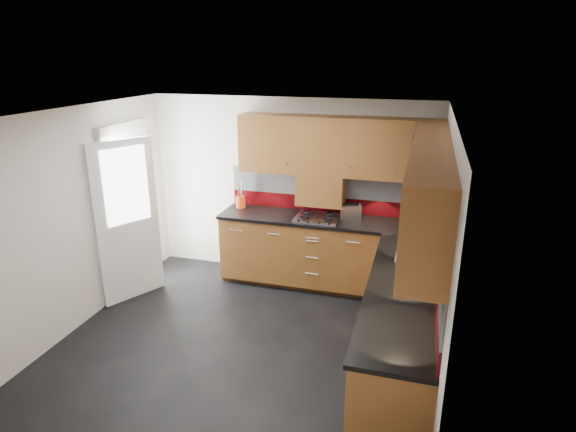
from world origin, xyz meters
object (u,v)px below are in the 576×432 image
(toaster, at_px, (351,212))
(utensil_pot, at_px, (240,200))
(gas_hob, at_px, (318,217))
(food_processor, at_px, (412,242))

(toaster, bearing_deg, utensil_pot, 178.80)
(gas_hob, relative_size, toaster, 1.95)
(gas_hob, distance_m, food_processor, 1.45)
(gas_hob, relative_size, food_processor, 1.91)
(gas_hob, distance_m, utensil_pot, 1.11)
(toaster, distance_m, food_processor, 1.23)
(gas_hob, height_order, toaster, toaster)
(gas_hob, xyz_separation_m, utensil_pot, (-1.10, 0.15, 0.09))
(utensil_pot, xyz_separation_m, food_processor, (2.28, -0.98, 0.03))
(gas_hob, bearing_deg, toaster, 17.21)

